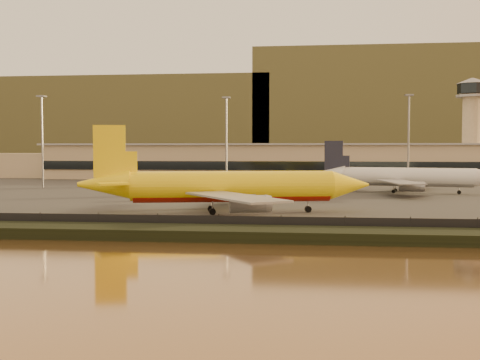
# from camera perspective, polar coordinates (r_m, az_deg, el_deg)

# --- Properties ---
(ground) EXTENTS (900.00, 900.00, 0.00)m
(ground) POSITION_cam_1_polar(r_m,az_deg,el_deg) (90.55, -2.04, -3.98)
(ground) COLOR black
(ground) RESTS_ON ground
(embankment) EXTENTS (320.00, 7.00, 1.40)m
(embankment) POSITION_cam_1_polar(r_m,az_deg,el_deg) (73.84, -4.04, -5.03)
(embankment) COLOR black
(embankment) RESTS_ON ground
(tarmac) EXTENTS (320.00, 220.00, 0.20)m
(tarmac) POSITION_cam_1_polar(r_m,az_deg,el_deg) (184.66, 2.42, -0.39)
(tarmac) COLOR #2D2D2D
(tarmac) RESTS_ON ground
(perimeter_fence) EXTENTS (300.00, 0.05, 2.20)m
(perimeter_fence) POSITION_cam_1_polar(r_m,az_deg,el_deg) (77.66, -3.49, -4.19)
(perimeter_fence) COLOR black
(perimeter_fence) RESTS_ON tarmac
(terminal_building) EXTENTS (202.00, 25.00, 12.60)m
(terminal_building) POSITION_cam_1_polar(r_m,az_deg,el_deg) (216.28, -0.82, 1.74)
(terminal_building) COLOR tan
(terminal_building) RESTS_ON tarmac
(control_tower) EXTENTS (11.20, 11.20, 35.50)m
(control_tower) POSITION_cam_1_polar(r_m,az_deg,el_deg) (227.21, 21.12, 5.49)
(control_tower) COLOR tan
(control_tower) RESTS_ON tarmac
(apron_light_masts) EXTENTS (152.20, 12.20, 25.40)m
(apron_light_masts) POSITION_cam_1_polar(r_m,az_deg,el_deg) (163.91, 7.17, 4.62)
(apron_light_masts) COLOR slate
(apron_light_masts) RESTS_ON tarmac
(distant_hills) EXTENTS (470.00, 160.00, 70.00)m
(distant_hills) POSITION_cam_1_polar(r_m,az_deg,el_deg) (430.69, 2.08, 5.71)
(distant_hills) COLOR brown
(distant_hills) RESTS_ON ground
(dhl_cargo_jet) EXTENTS (48.57, 46.72, 14.62)m
(dhl_cargo_jet) POSITION_cam_1_polar(r_m,az_deg,el_deg) (100.16, -1.22, -0.69)
(dhl_cargo_jet) COLOR yellow
(dhl_cargo_jet) RESTS_ON tarmac
(white_narrowbody_jet) EXTENTS (44.06, 42.23, 12.78)m
(white_narrowbody_jet) POSITION_cam_1_polar(r_m,az_deg,el_deg) (151.73, 15.35, 0.25)
(white_narrowbody_jet) COLOR silver
(white_narrowbody_jet) RESTS_ON tarmac
(gse_vehicle_yellow) EXTENTS (4.00, 2.16, 1.72)m
(gse_vehicle_yellow) POSITION_cam_1_polar(r_m,az_deg,el_deg) (118.73, 2.19, -1.81)
(gse_vehicle_yellow) COLOR yellow
(gse_vehicle_yellow) RESTS_ON tarmac
(gse_vehicle_white) EXTENTS (4.81, 2.99, 2.01)m
(gse_vehicle_white) POSITION_cam_1_polar(r_m,az_deg,el_deg) (126.28, -7.45, -1.48)
(gse_vehicle_white) COLOR silver
(gse_vehicle_white) RESTS_ON tarmac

